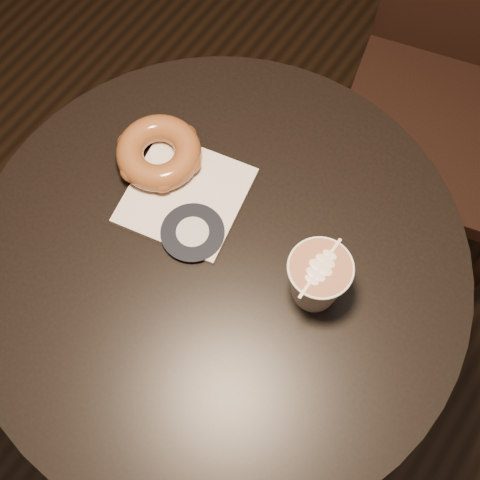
# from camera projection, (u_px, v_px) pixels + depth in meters

# --- Properties ---
(cafe_table) EXTENTS (0.70, 0.70, 0.75)m
(cafe_table) POSITION_uv_depth(u_px,v_px,m) (222.00, 305.00, 1.10)
(cafe_table) COLOR black
(cafe_table) RESTS_ON ground
(chair) EXTENTS (0.50, 0.50, 1.04)m
(chair) POSITION_uv_depth(u_px,v_px,m) (474.00, 59.00, 1.27)
(chair) COLOR black
(chair) RESTS_ON ground
(pastry_bag) EXTENTS (0.19, 0.19, 0.01)m
(pastry_bag) POSITION_uv_depth(u_px,v_px,m) (186.00, 195.00, 0.96)
(pastry_bag) COLOR silver
(pastry_bag) RESTS_ON cafe_table
(doughnut) EXTENTS (0.12, 0.12, 0.04)m
(doughnut) POSITION_uv_depth(u_px,v_px,m) (159.00, 153.00, 0.96)
(doughnut) COLOR brown
(doughnut) RESTS_ON pastry_bag
(latte_cup) EXTENTS (0.08, 0.08, 0.09)m
(latte_cup) POSITION_uv_depth(u_px,v_px,m) (317.00, 280.00, 0.86)
(latte_cup) COLOR silver
(latte_cup) RESTS_ON cafe_table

